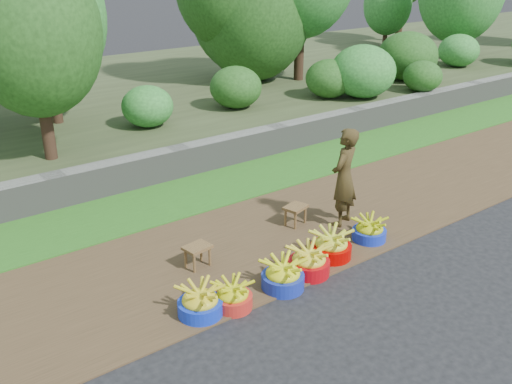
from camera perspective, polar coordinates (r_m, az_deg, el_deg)
ground_plane at (r=7.37m, az=8.53°, el=-7.87°), size 120.00×120.00×0.00m
dirt_shoulder at (r=8.17m, az=2.36°, el=-4.26°), size 80.00×2.50×0.02m
grass_verge at (r=9.65m, az=-5.11°, el=0.19°), size 80.00×1.50×0.04m
retaining_wall at (r=10.24m, az=-7.68°, el=2.99°), size 80.00×0.35×0.55m
earth_bank at (r=14.56m, az=-17.34°, el=8.11°), size 80.00×10.00×0.50m
vegetation at (r=14.03m, az=-6.07°, el=18.24°), size 33.54×7.59×4.65m
basin_a at (r=6.44m, az=-5.61°, el=-10.92°), size 0.51×0.51×0.38m
basin_b at (r=6.56m, az=-2.35°, el=-10.35°), size 0.45×0.45×0.34m
basin_c at (r=6.88m, az=2.70°, el=-8.35°), size 0.52×0.52×0.39m
basin_d at (r=7.19m, az=5.31°, el=-6.92°), size 0.53×0.53×0.39m
basin_e at (r=7.57m, az=7.53°, el=-5.34°), size 0.54×0.54×0.40m
basin_f at (r=8.11m, az=11.27°, el=-3.78°), size 0.47×0.47×0.35m
stool_left at (r=7.29m, az=-5.88°, el=-5.81°), size 0.36×0.30×0.29m
stool_right at (r=8.35m, az=3.98°, el=-1.79°), size 0.39×0.34×0.29m
vendor_woman at (r=8.27m, az=8.80°, el=1.46°), size 0.63×0.53×1.46m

